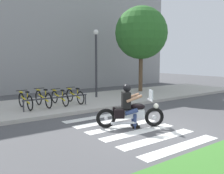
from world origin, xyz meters
name	(u,v)px	position (x,y,z in m)	size (l,w,h in m)	color
ground_plane	(147,130)	(0.00, 0.00, 0.00)	(48.00, 48.00, 0.00)	#4C4C4F
sidewalk	(69,103)	(0.00, 5.43, 0.07)	(24.00, 4.40, 0.15)	#B7B2A8
crosswalk_stripe_0	(181,147)	(-0.33, -1.60, 0.00)	(2.80, 0.40, 0.01)	white
crosswalk_stripe_1	(158,138)	(-0.33, -0.80, 0.00)	(2.80, 0.40, 0.01)	white
crosswalk_stripe_2	(139,132)	(-0.33, 0.00, 0.00)	(2.80, 0.40, 0.01)	white
crosswalk_stripe_3	(123,126)	(-0.33, 0.80, 0.00)	(2.80, 0.40, 0.01)	white
crosswalk_stripe_4	(109,121)	(-0.33, 1.60, 0.00)	(2.80, 0.40, 0.01)	white
crosswalk_stripe_5	(97,117)	(-0.33, 2.40, 0.00)	(2.80, 0.40, 0.01)	white
motorcycle	(131,114)	(-0.19, 0.56, 0.46)	(2.02, 1.24, 1.24)	black
rider	(128,103)	(-0.25, 0.60, 0.83)	(0.77, 0.72, 1.44)	black
bicycle_0	(25,101)	(-2.28, 4.89, 0.50)	(0.48, 1.64, 0.77)	black
bicycle_1	(43,99)	(-1.51, 4.89, 0.52)	(0.48, 1.73, 0.81)	black
bicycle_2	(60,98)	(-0.73, 4.89, 0.48)	(0.48, 1.67, 0.72)	black
bicycle_3	(75,96)	(0.04, 4.89, 0.49)	(0.48, 1.62, 0.74)	black
bike_rack	(57,98)	(-1.12, 4.34, 0.56)	(2.93, 0.07, 0.49)	#333338
street_lamp	(96,57)	(1.86, 5.83, 2.35)	(0.28, 0.28, 3.81)	#2D2D33
tree_near_rack	(141,33)	(5.54, 6.23, 3.88)	(3.34, 3.34, 5.57)	brown
building_backdrop	(29,28)	(0.00, 11.13, 4.27)	(24.00, 1.20, 8.53)	#979797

